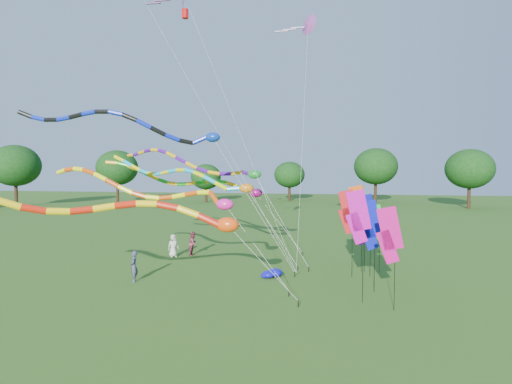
% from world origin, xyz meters
% --- Properties ---
extents(ground, '(160.00, 160.00, 0.00)m').
position_xyz_m(ground, '(0.00, 0.00, 0.00)').
color(ground, '#225316').
rests_on(ground, ground).
extents(tree_ring, '(121.54, 116.11, 9.69)m').
position_xyz_m(tree_ring, '(0.71, 3.49, 5.83)').
color(tree_ring, '#382314').
rests_on(tree_ring, ground).
extents(tube_kite_red, '(14.31, 5.43, 6.70)m').
position_xyz_m(tube_kite_red, '(-4.34, -3.31, 4.45)').
color(tube_kite_red, black).
rests_on(tube_kite_red, ground).
extents(tube_kite_orange, '(13.28, 2.29, 6.70)m').
position_xyz_m(tube_kite_orange, '(-4.52, 1.79, 4.89)').
color(tube_kite_orange, black).
rests_on(tube_kite_orange, ground).
extents(tube_kite_purple, '(14.21, 6.39, 8.12)m').
position_xyz_m(tube_kite_purple, '(-4.60, 8.74, 6.34)').
color(tube_kite_purple, black).
rests_on(tube_kite_purple, ground).
extents(tube_kite_blue, '(14.40, 3.04, 9.74)m').
position_xyz_m(tube_kite_blue, '(-5.71, 2.16, 8.26)').
color(tube_kite_blue, black).
rests_on(tube_kite_blue, ground).
extents(tube_kite_cyan, '(14.19, 5.57, 7.55)m').
position_xyz_m(tube_kite_cyan, '(-5.08, 8.35, 5.50)').
color(tube_kite_cyan, black).
rests_on(tube_kite_cyan, ground).
extents(tube_kite_green, '(14.95, 1.92, 7.23)m').
position_xyz_m(tube_kite_green, '(-5.22, 10.71, 5.05)').
color(tube_kite_green, black).
rests_on(tube_kite_green, ground).
extents(delta_kite_high_c, '(3.19, 7.09, 16.82)m').
position_xyz_m(delta_kite_high_c, '(2.74, 10.12, 15.74)').
color(delta_kite_high_c, black).
rests_on(delta_kite_high_c, ground).
extents(banner_pole_magenta_b, '(1.16, 0.26, 4.50)m').
position_xyz_m(banner_pole_magenta_b, '(6.80, -0.66, 3.24)').
color(banner_pole_magenta_b, black).
rests_on(banner_pole_magenta_b, ground).
extents(banner_pole_red, '(1.16, 0.18, 4.92)m').
position_xyz_m(banner_pole_red, '(5.31, 4.77, 3.65)').
color(banner_pole_red, black).
rests_on(banner_pole_red, ground).
extents(banner_pole_blue_a, '(1.16, 0.21, 4.56)m').
position_xyz_m(banner_pole_blue_a, '(6.24, 2.00, 3.30)').
color(banner_pole_blue_a, black).
rests_on(banner_pole_blue_a, ground).
extents(banner_pole_magenta_a, '(1.16, 0.14, 5.16)m').
position_xyz_m(banner_pole_magenta_a, '(5.54, 0.14, 3.89)').
color(banner_pole_magenta_a, black).
rests_on(banner_pole_magenta_a, ground).
extents(banner_pole_violet, '(1.16, 0.17, 4.07)m').
position_xyz_m(banner_pole_violet, '(6.09, 6.06, 2.82)').
color(banner_pole_violet, black).
rests_on(banner_pole_violet, ground).
extents(banner_pole_green, '(1.16, 0.16, 4.00)m').
position_xyz_m(banner_pole_green, '(6.92, 5.95, 2.75)').
color(banner_pole_green, black).
rests_on(banner_pole_green, ground).
extents(banner_pole_blue_b, '(1.15, 0.35, 4.68)m').
position_xyz_m(banner_pole_blue_b, '(6.32, 4.90, 3.41)').
color(banner_pole_blue_b, black).
rests_on(banner_pole_blue_b, ground).
extents(banner_pole_orange, '(1.14, 0.40, 5.12)m').
position_xyz_m(banner_pole_orange, '(5.91, 6.09, 3.85)').
color(banner_pole_orange, black).
rests_on(banner_pole_orange, ground).
extents(blue_nylon_heap, '(1.44, 1.32, 0.47)m').
position_xyz_m(blue_nylon_heap, '(1.10, 3.73, 0.21)').
color(blue_nylon_heap, '#0F0DB4').
rests_on(blue_nylon_heap, ground).
extents(person_a, '(0.89, 0.86, 1.54)m').
position_xyz_m(person_a, '(-6.23, 8.19, 0.77)').
color(person_a, silver).
rests_on(person_a, ground).
extents(person_b, '(0.59, 0.71, 1.66)m').
position_xyz_m(person_b, '(-6.04, 1.80, 0.83)').
color(person_b, '#40425A').
rests_on(person_b, ground).
extents(person_c, '(0.67, 0.84, 1.66)m').
position_xyz_m(person_c, '(-5.06, 8.96, 0.83)').
color(person_c, '#8E3347').
rests_on(person_c, ground).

